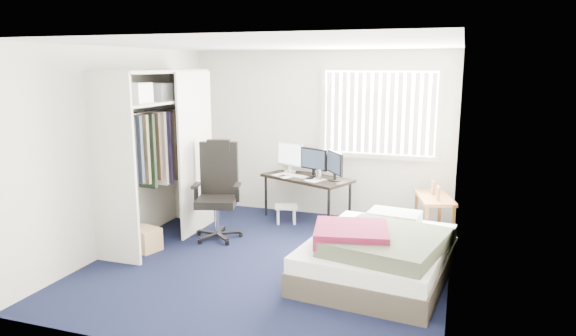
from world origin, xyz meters
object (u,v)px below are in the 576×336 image
Objects in this scene: desk at (308,174)px; bed at (378,253)px; nightstand at (434,201)px; office_chair at (218,200)px.

bed is (1.33, -1.81, -0.43)m from desk.
bed is at bearing -107.40° from nightstand.
bed is (-0.49, -1.58, -0.22)m from nightstand.
office_chair reaches higher than bed.
office_chair is at bearing 163.30° from bed.
bed is (2.26, -0.68, -0.23)m from office_chair.
nightstand reaches higher than bed.
nightstand is (1.83, -0.23, -0.20)m from desk.
nightstand is at bearing 18.11° from office_chair.
office_chair is at bearing -129.20° from desk.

